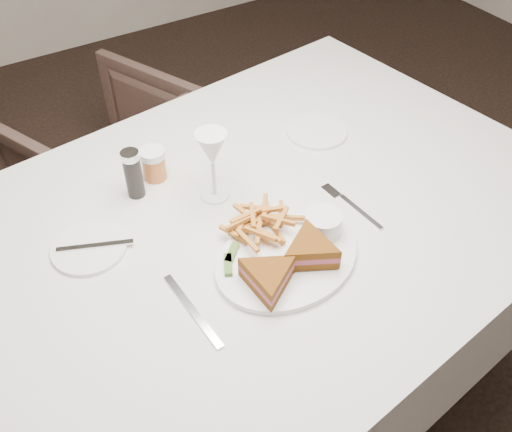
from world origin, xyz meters
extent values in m
plane|color=black|center=(0.00, 0.00, 0.00)|extent=(5.00, 5.00, 0.00)
cube|color=silver|center=(-0.27, 0.02, 0.38)|extent=(1.65, 1.21, 0.75)
imported|color=#4B362E|center=(-0.30, 0.96, 0.31)|extent=(0.78, 0.76, 0.62)
ellipsoid|color=white|center=(-0.26, -0.13, 0.76)|extent=(0.35, 0.29, 0.01)
cube|color=silver|center=(-0.49, -0.14, 0.75)|extent=(0.03, 0.21, 0.00)
cylinder|color=white|center=(-0.60, 0.12, 0.76)|extent=(0.16, 0.16, 0.01)
cylinder|color=white|center=(0.06, 0.20, 0.76)|extent=(0.16, 0.16, 0.01)
cylinder|color=black|center=(-0.44, 0.23, 0.81)|extent=(0.04, 0.04, 0.12)
cylinder|color=#BB642C|center=(-0.38, 0.26, 0.79)|extent=(0.06, 0.06, 0.08)
cube|color=#436824|center=(-0.36, -0.07, 0.77)|extent=(0.05, 0.05, 0.01)
cube|color=#436824|center=(-0.38, -0.09, 0.77)|extent=(0.04, 0.06, 0.01)
cylinder|color=white|center=(-0.16, -0.11, 0.79)|extent=(0.08, 0.08, 0.05)
camera|label=1|loc=(-0.73, -0.77, 1.64)|focal=40.00mm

